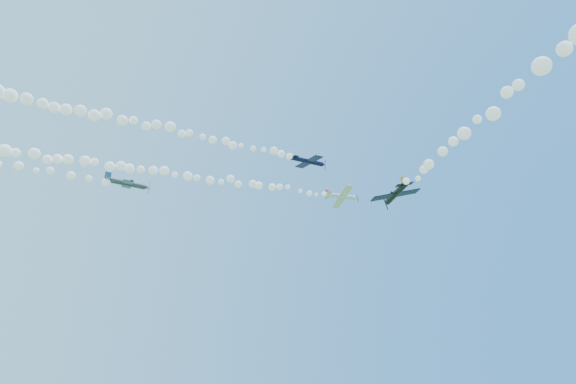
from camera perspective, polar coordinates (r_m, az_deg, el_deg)
plane_white at (r=106.52m, az=6.43°, el=-0.51°), size 7.86×8.11×2.62m
smoke_trail_white at (r=97.12m, az=-16.85°, el=2.53°), size 76.31×26.89×3.28m
plane_navy at (r=96.14m, az=2.45°, el=3.66°), size 8.18×8.58×2.39m
smoke_trail_navy at (r=86.43m, az=-19.95°, el=8.36°), size 68.51×15.28×3.15m
plane_grey at (r=87.94m, az=-18.54°, el=0.97°), size 7.87×8.08×2.76m
plane_black at (r=76.27m, az=12.61°, el=-0.23°), size 7.96×7.63×2.84m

